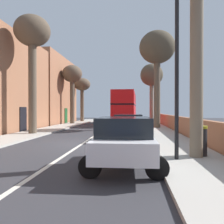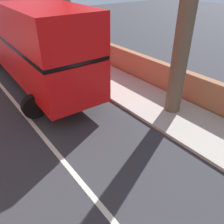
% 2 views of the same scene
% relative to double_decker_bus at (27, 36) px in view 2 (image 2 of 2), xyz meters
% --- Properties ---
extents(double_decker_bus, '(3.76, 10.89, 4.06)m').
position_rel_double_decker_bus_xyz_m(double_decker_bus, '(0.00, 0.00, 0.00)').
color(double_decker_bus, red).
rests_on(double_decker_bus, ground).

